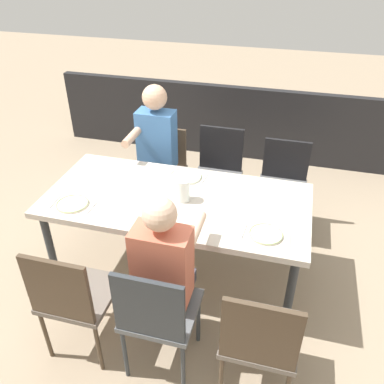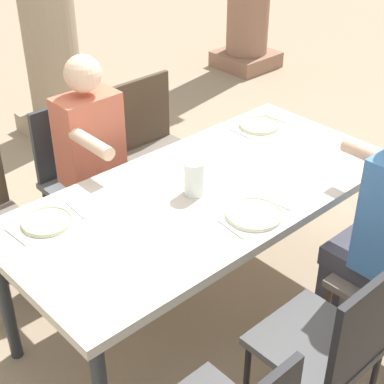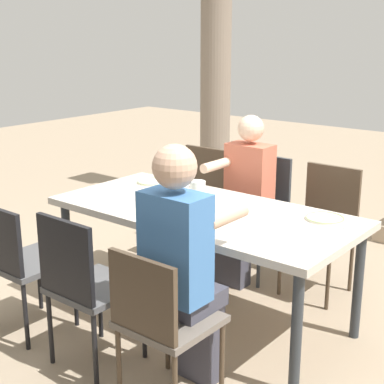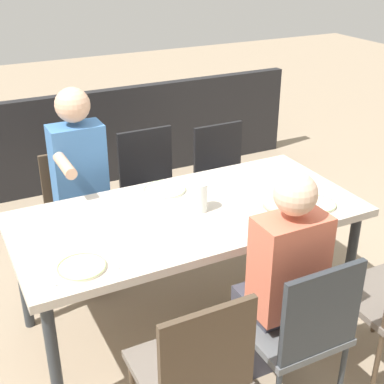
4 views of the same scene
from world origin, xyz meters
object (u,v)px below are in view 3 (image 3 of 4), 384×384
object	(u,v)px
chair_west_north	(197,195)
plate_2	(325,218)
diner_man_white	(184,263)
chair_east_south	(160,317)
chair_west_south	(19,258)
stone_column_near	(216,72)
dining_table	(203,218)
chair_mid_south	(84,281)
plate_0	(152,182)
plate_1	(174,219)
water_pitcher	(198,195)
chair_mid_north	(258,206)
chair_east_north	(324,222)
diner_woman_green	(244,195)

from	to	relation	value
chair_west_north	plate_2	distance (m)	1.61
diner_man_white	chair_east_south	bearing A→B (deg)	-90.89
chair_west_south	plate_2	size ratio (longest dim) A/B	3.72
stone_column_near	dining_table	bearing A→B (deg)	-54.76
chair_west_south	chair_mid_south	size ratio (longest dim) A/B	0.94
chair_west_south	plate_0	size ratio (longest dim) A/B	3.89
plate_0	plate_2	size ratio (longest dim) A/B	0.96
chair_west_north	chair_east_south	bearing A→B (deg)	-56.47
plate_1	water_pitcher	xyz separation A→B (m)	(-0.07, 0.32, 0.07)
chair_west_south	chair_mid_north	bearing A→B (deg)	70.87
dining_table	stone_column_near	bearing A→B (deg)	125.24
chair_mid_south	chair_east_south	bearing A→B (deg)	0.48
plate_1	plate_2	distance (m)	0.91
chair_west_north	diner_man_white	xyz separation A→B (m)	(1.18, -1.60, 0.21)
chair_mid_south	chair_east_north	size ratio (longest dim) A/B	0.99
chair_east_north	stone_column_near	bearing A→B (deg)	144.56
diner_woman_green	diner_man_white	xyz separation A→B (m)	(0.57, -1.39, 0.05)
chair_west_south	stone_column_near	distance (m)	3.53
plate_1	water_pitcher	bearing A→B (deg)	102.27
chair_east_north	chair_mid_south	bearing A→B (deg)	-107.50
chair_east_north	diner_man_white	size ratio (longest dim) A/B	0.68
chair_east_south	chair_east_north	bearing A→B (deg)	90.00
chair_east_north	chair_east_south	distance (m)	1.78
chair_mid_north	diner_man_white	bearing A→B (deg)	-70.52
plate_1	chair_mid_south	bearing A→B (deg)	-104.99
chair_east_south	diner_man_white	xyz separation A→B (m)	(0.00, 0.18, 0.23)
dining_table	plate_0	distance (m)	0.75
chair_east_north	plate_1	bearing A→B (deg)	-108.70
chair_mid_south	plate_1	bearing A→B (deg)	75.01
chair_east_south	plate_1	bearing A→B (deg)	124.96
chair_west_south	chair_mid_north	size ratio (longest dim) A/B	0.93
chair_west_south	diner_woman_green	distance (m)	1.70
dining_table	diner_man_white	bearing A→B (deg)	-59.16
chair_west_south	chair_west_north	bearing A→B (deg)	90.00
chair_mid_north	plate_0	size ratio (longest dim) A/B	4.17
diner_woman_green	water_pitcher	world-z (taller)	diner_woman_green
chair_mid_north	diner_man_white	world-z (taller)	diner_man_white
stone_column_near	diner_man_white	bearing A→B (deg)	-55.72
chair_mid_north	chair_mid_south	bearing A→B (deg)	-90.00
chair_mid_south	plate_0	size ratio (longest dim) A/B	4.14
plate_2	water_pitcher	size ratio (longest dim) A/B	1.36
chair_mid_north	plate_2	distance (m)	1.07
dining_table	stone_column_near	size ratio (longest dim) A/B	0.68
chair_west_north	plate_1	size ratio (longest dim) A/B	3.53
chair_west_north	stone_column_near	bearing A→B (deg)	121.83
chair_east_south	diner_man_white	size ratio (longest dim) A/B	0.63
chair_east_north	diner_woman_green	world-z (taller)	diner_woman_green
chair_west_north	chair_mid_south	size ratio (longest dim) A/B	0.99
chair_east_south	stone_column_near	world-z (taller)	stone_column_near
diner_man_white	plate_1	xyz separation A→B (m)	(-0.41, 0.40, 0.04)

